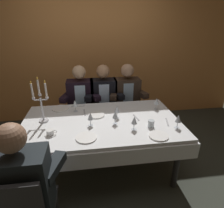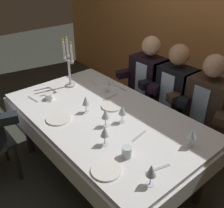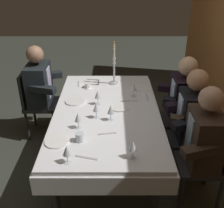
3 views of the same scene
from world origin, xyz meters
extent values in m
plane|color=#353930|center=(0.00, 0.00, 0.00)|extent=(12.00, 12.00, 0.00)
cube|color=#DA8B49|center=(0.00, 1.66, 1.35)|extent=(6.00, 0.12, 2.70)
cube|color=white|center=(0.00, 0.00, 0.72)|extent=(1.90, 1.10, 0.04)
cube|color=white|center=(0.00, 0.00, 0.61)|extent=(1.94, 1.14, 0.18)
cylinder|color=#272628|center=(-0.83, -0.43, 0.35)|extent=(0.07, 0.07, 0.70)
cylinder|color=#272628|center=(-0.83, 0.43, 0.35)|extent=(0.07, 0.07, 0.70)
cylinder|color=#272628|center=(0.83, 0.43, 0.35)|extent=(0.07, 0.07, 0.70)
cylinder|color=silver|center=(-0.69, 0.08, 0.75)|extent=(0.11, 0.11, 0.02)
cylinder|color=silver|center=(-0.69, 0.08, 0.90)|extent=(0.02, 0.02, 0.28)
cylinder|color=silver|center=(-0.69, 0.08, 1.08)|extent=(0.04, 0.04, 0.02)
cylinder|color=white|center=(-0.69, 0.08, 1.17)|extent=(0.02, 0.02, 0.17)
ellipsoid|color=yellow|center=(-0.69, 0.08, 1.27)|extent=(0.02, 0.02, 0.03)
cylinder|color=silver|center=(-0.65, 0.08, 1.02)|extent=(0.07, 0.01, 0.01)
cylinder|color=silver|center=(-0.62, 0.08, 1.04)|extent=(0.04, 0.04, 0.02)
cylinder|color=white|center=(-0.62, 0.08, 1.13)|extent=(0.02, 0.02, 0.17)
ellipsoid|color=yellow|center=(-0.62, 0.08, 1.23)|extent=(0.02, 0.02, 0.03)
cylinder|color=silver|center=(-0.73, 0.08, 1.02)|extent=(0.07, 0.01, 0.01)
cylinder|color=silver|center=(-0.77, 0.08, 1.04)|extent=(0.04, 0.04, 0.02)
cylinder|color=white|center=(-0.77, 0.08, 1.13)|extent=(0.02, 0.02, 0.17)
ellipsoid|color=yellow|center=(-0.77, 0.08, 1.23)|extent=(0.02, 0.02, 0.03)
cylinder|color=white|center=(-0.19, -0.36, 0.75)|extent=(0.22, 0.22, 0.01)
cylinder|color=white|center=(-0.05, 0.14, 0.75)|extent=(0.20, 0.20, 0.01)
cylinder|color=white|center=(0.57, -0.43, 0.75)|extent=(0.21, 0.21, 0.01)
cylinder|color=white|center=(-0.53, 0.42, 0.75)|extent=(0.23, 0.23, 0.01)
cylinder|color=silver|center=(-0.13, -0.10, 0.74)|extent=(0.06, 0.06, 0.00)
cylinder|color=silver|center=(-0.13, -0.10, 0.78)|extent=(0.01, 0.01, 0.07)
cone|color=silver|center=(-0.13, -0.10, 0.86)|extent=(0.07, 0.07, 0.08)
cylinder|color=silver|center=(0.16, -0.10, 0.74)|extent=(0.06, 0.06, 0.00)
cylinder|color=silver|center=(0.16, -0.10, 0.78)|extent=(0.01, 0.01, 0.07)
cone|color=silver|center=(0.16, -0.10, 0.86)|extent=(0.07, 0.07, 0.08)
cylinder|color=silver|center=(0.78, 0.22, 0.74)|extent=(0.06, 0.06, 0.00)
cylinder|color=silver|center=(0.78, 0.22, 0.78)|extent=(0.01, 0.01, 0.07)
cone|color=silver|center=(0.78, 0.22, 0.86)|extent=(0.07, 0.07, 0.08)
cylinder|color=#E0D172|center=(0.78, 0.22, 0.84)|extent=(0.04, 0.04, 0.03)
cylinder|color=silver|center=(0.20, 0.04, 0.74)|extent=(0.06, 0.06, 0.00)
cylinder|color=silver|center=(0.20, 0.04, 0.78)|extent=(0.01, 0.01, 0.07)
cone|color=silver|center=(0.20, 0.04, 0.86)|extent=(0.07, 0.07, 0.08)
cylinder|color=silver|center=(0.84, -0.29, 0.74)|extent=(0.06, 0.06, 0.00)
cylinder|color=silver|center=(0.84, -0.29, 0.78)|extent=(0.01, 0.01, 0.07)
cone|color=silver|center=(0.84, -0.29, 0.86)|extent=(0.07, 0.07, 0.08)
cylinder|color=#E0D172|center=(0.84, -0.29, 0.84)|extent=(0.04, 0.04, 0.03)
cylinder|color=silver|center=(-0.32, 0.31, 0.74)|extent=(0.06, 0.06, 0.00)
cylinder|color=silver|center=(-0.32, 0.31, 0.78)|extent=(0.01, 0.01, 0.07)
cone|color=silver|center=(-0.32, 0.31, 0.86)|extent=(0.07, 0.07, 0.08)
cylinder|color=silver|center=(0.34, -0.26, 0.74)|extent=(0.06, 0.06, 0.00)
cylinder|color=silver|center=(0.34, -0.26, 0.78)|extent=(0.01, 0.01, 0.07)
cone|color=silver|center=(0.34, -0.26, 0.86)|extent=(0.07, 0.07, 0.08)
cylinder|color=#E0D172|center=(0.34, -0.26, 0.84)|extent=(0.04, 0.04, 0.03)
cylinder|color=silver|center=(0.55, -0.23, 0.78)|extent=(0.07, 0.07, 0.08)
cylinder|color=white|center=(-0.57, -0.24, 0.74)|extent=(0.12, 0.12, 0.01)
cylinder|color=white|center=(-0.57, -0.24, 0.77)|extent=(0.08, 0.08, 0.05)
torus|color=white|center=(-0.52, -0.24, 0.78)|extent=(0.04, 0.01, 0.04)
cube|color=#B7B7BC|center=(-0.67, -0.37, 0.74)|extent=(0.17, 0.04, 0.01)
cube|color=#B7B7BC|center=(-0.29, 0.46, 0.74)|extent=(0.19, 0.02, 0.01)
cube|color=#B7B7BC|center=(0.44, 0.01, 0.74)|extent=(0.05, 0.17, 0.01)
cube|color=#B7B7BC|center=(0.78, -0.15, 0.74)|extent=(0.07, 0.19, 0.01)
cube|color=#B7B7BC|center=(-0.20, 0.25, 0.74)|extent=(0.03, 0.19, 0.01)
cylinder|color=#272628|center=(-0.50, -0.70, 0.21)|extent=(0.04, 0.04, 0.42)
cylinder|color=#272628|center=(-0.86, -0.70, 0.21)|extent=(0.04, 0.04, 0.42)
cylinder|color=#272628|center=(-0.44, 0.70, 0.21)|extent=(0.04, 0.04, 0.42)
cylinder|color=#272628|center=(-0.08, 0.70, 0.21)|extent=(0.04, 0.04, 0.42)
cylinder|color=#272628|center=(-0.44, 1.06, 0.21)|extent=(0.04, 0.04, 0.42)
cylinder|color=#272628|center=(-0.08, 1.06, 0.21)|extent=(0.04, 0.04, 0.42)
cube|color=#272628|center=(-0.26, 0.88, 0.44)|extent=(0.42, 0.42, 0.04)
cube|color=#272628|center=(-0.26, 1.07, 0.68)|extent=(0.38, 0.04, 0.44)
cube|color=black|center=(-0.26, 0.88, 0.73)|extent=(0.42, 0.26, 0.54)
cube|color=#ADD0ED|center=(-0.26, 0.75, 0.76)|extent=(0.16, 0.01, 0.40)
sphere|color=tan|center=(-0.26, 0.88, 1.14)|extent=(0.21, 0.21, 0.21)
cube|color=black|center=(-0.48, 0.78, 0.77)|extent=(0.19, 0.34, 0.08)
cube|color=black|center=(-0.04, 0.78, 0.77)|extent=(0.19, 0.34, 0.08)
cylinder|color=#272628|center=(-0.07, 0.70, 0.21)|extent=(0.04, 0.04, 0.42)
cylinder|color=#272628|center=(0.29, 0.70, 0.21)|extent=(0.04, 0.04, 0.42)
cylinder|color=#272628|center=(-0.07, 1.06, 0.21)|extent=(0.04, 0.04, 0.42)
cylinder|color=#272628|center=(0.29, 1.06, 0.21)|extent=(0.04, 0.04, 0.42)
cube|color=#272628|center=(0.11, 0.88, 0.44)|extent=(0.42, 0.42, 0.04)
cube|color=#272628|center=(0.11, 1.07, 0.68)|extent=(0.38, 0.04, 0.44)
cube|color=black|center=(0.11, 0.88, 0.73)|extent=(0.42, 0.26, 0.54)
cube|color=silver|center=(0.11, 0.75, 0.76)|extent=(0.16, 0.01, 0.40)
sphere|color=tan|center=(0.11, 0.88, 1.14)|extent=(0.21, 0.21, 0.21)
cube|color=black|center=(-0.11, 0.78, 0.77)|extent=(0.19, 0.34, 0.08)
cube|color=black|center=(0.33, 0.78, 0.77)|extent=(0.19, 0.34, 0.08)
cylinder|color=#272628|center=(0.32, 0.70, 0.21)|extent=(0.04, 0.04, 0.42)
cylinder|color=#272628|center=(0.68, 0.70, 0.21)|extent=(0.04, 0.04, 0.42)
cylinder|color=#272628|center=(0.32, 1.06, 0.21)|extent=(0.04, 0.04, 0.42)
cylinder|color=#272628|center=(0.68, 1.06, 0.21)|extent=(0.04, 0.04, 0.42)
cube|color=#272628|center=(0.50, 0.88, 0.44)|extent=(0.42, 0.42, 0.04)
cube|color=#272628|center=(0.50, 1.07, 0.68)|extent=(0.38, 0.04, 0.44)
cube|color=#31251B|center=(0.50, 0.88, 0.73)|extent=(0.42, 0.26, 0.54)
cube|color=#859DB3|center=(0.50, 0.75, 0.76)|extent=(0.16, 0.01, 0.40)
sphere|color=tan|center=(0.50, 0.88, 1.14)|extent=(0.21, 0.21, 0.21)
cube|color=#31251B|center=(0.28, 0.78, 0.77)|extent=(0.19, 0.34, 0.08)
cube|color=#31251B|center=(0.72, 0.78, 0.77)|extent=(0.19, 0.34, 0.08)
camera|label=1|loc=(-0.15, -2.02, 1.85)|focal=30.13mm
camera|label=2|loc=(1.57, -1.22, 2.00)|focal=41.51mm
camera|label=3|loc=(2.50, 0.05, 2.16)|focal=43.35mm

